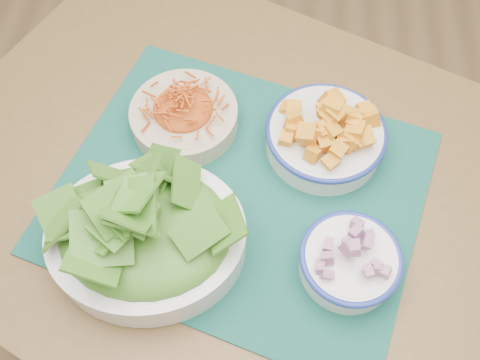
% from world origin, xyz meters
% --- Properties ---
extents(ground, '(4.00, 4.00, 0.00)m').
position_xyz_m(ground, '(0.00, 0.00, 0.00)').
color(ground, '#977449').
rests_on(ground, ground).
extents(table, '(1.38, 1.19, 0.75)m').
position_xyz_m(table, '(0.33, -0.16, 0.65)').
color(table, brown).
rests_on(table, ground).
extents(placemat, '(0.66, 0.59, 0.00)m').
position_xyz_m(placemat, '(0.27, -0.15, 0.75)').
color(placemat, '#09332D').
rests_on(placemat, table).
extents(carrot_bowl, '(0.22, 0.22, 0.07)m').
position_xyz_m(carrot_bowl, '(0.16, -0.03, 0.79)').
color(carrot_bowl, '#C7B594').
rests_on(carrot_bowl, placemat).
extents(squash_bowl, '(0.22, 0.22, 0.10)m').
position_xyz_m(squash_bowl, '(0.40, -0.06, 0.80)').
color(squash_bowl, silver).
rests_on(squash_bowl, placemat).
extents(lettuce_bowl, '(0.31, 0.27, 0.14)m').
position_xyz_m(lettuce_bowl, '(0.14, -0.26, 0.82)').
color(lettuce_bowl, white).
rests_on(lettuce_bowl, placemat).
extents(onion_bowl, '(0.18, 0.18, 0.07)m').
position_xyz_m(onion_bowl, '(0.43, -0.27, 0.79)').
color(onion_bowl, white).
rests_on(onion_bowl, placemat).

